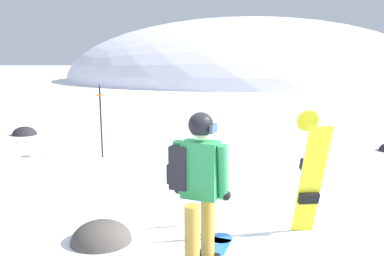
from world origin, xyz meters
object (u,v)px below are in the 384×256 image
at_px(piste_marker_near, 101,115).
at_px(rock_dark, 102,241).
at_px(snowboarder_main, 198,190).
at_px(spare_snowboard, 310,175).
at_px(rock_mid, 25,135).

bearing_deg(piste_marker_near, rock_dark, -81.73).
relative_size(piste_marker_near, rock_dark, 2.26).
xyz_separation_m(piste_marker_near, rock_dark, (0.59, -4.08, -0.97)).
bearing_deg(rock_dark, piste_marker_near, 98.27).
distance_m(snowboarder_main, spare_snowboard, 1.63).
relative_size(snowboarder_main, spare_snowboard, 1.07).
distance_m(rock_dark, rock_mid, 7.65).
bearing_deg(rock_mid, rock_dark, -64.35).
bearing_deg(spare_snowboard, piste_marker_near, 127.39).
xyz_separation_m(rock_dark, rock_mid, (-3.31, 6.90, 0.00)).
height_order(spare_snowboard, piste_marker_near, piste_marker_near).
relative_size(spare_snowboard, piste_marker_near, 0.95).
bearing_deg(piste_marker_near, snowboarder_main, -70.60).
distance_m(spare_snowboard, rock_mid, 9.17).
height_order(spare_snowboard, rock_mid, spare_snowboard).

